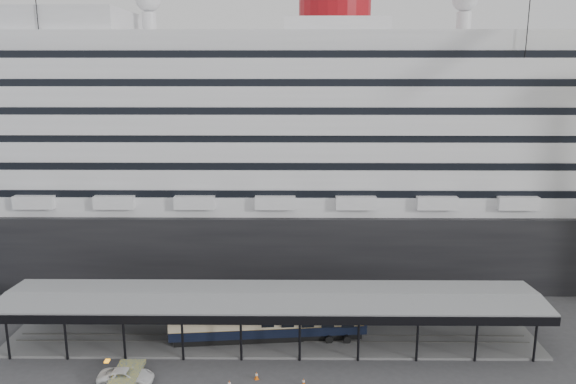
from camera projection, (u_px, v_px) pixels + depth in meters
The scene contains 8 objects.
ground at pixel (270, 365), 54.76m from camera, with size 200.00×200.00×0.00m, color #3A3A3D.
cruise_ship at pixel (278, 137), 81.98m from camera, with size 130.00×30.00×43.90m.
platform_canopy at pixel (272, 320), 59.13m from camera, with size 56.00×9.18×5.30m.
port_truck at pixel (126, 377), 51.37m from camera, with size 2.33×5.05×1.40m, color white.
pullman_carriage at pixel (268, 319), 59.11m from camera, with size 20.80×4.69×20.26m.
traffic_cone_left at pixel (257, 375), 52.18m from camera, with size 0.50×0.50×0.76m.
traffic_cone_mid at pixel (229, 384), 50.64m from camera, with size 0.57×0.57×0.84m.
traffic_cone_right at pixel (304, 382), 51.06m from camera, with size 0.53×0.53×0.79m.
Camera 1 is at (2.19, -49.73, 28.45)m, focal length 35.00 mm.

